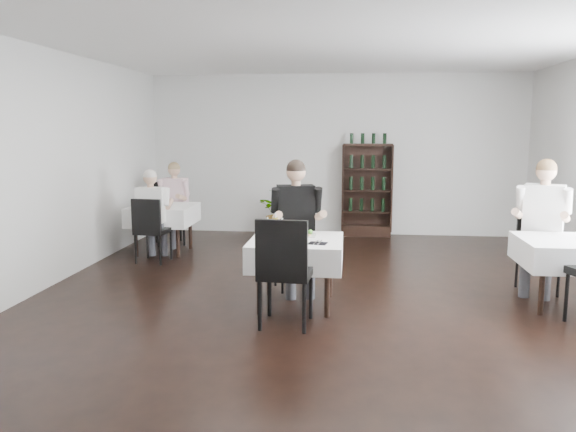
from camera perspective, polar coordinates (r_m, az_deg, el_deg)
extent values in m
plane|color=black|center=(6.47, 3.52, -9.11)|extent=(9.00, 9.00, 0.00)
plane|color=white|center=(6.23, 3.80, 18.13)|extent=(9.00, 9.00, 0.00)
plane|color=silver|center=(10.66, 4.83, 6.20)|extent=(7.00, 0.00, 7.00)
plane|color=silver|center=(1.75, -3.55, -7.78)|extent=(7.00, 0.00, 7.00)
plane|color=silver|center=(7.24, -25.30, 4.10)|extent=(0.00, 9.00, 9.00)
cube|color=black|center=(10.64, 7.94, -1.45)|extent=(0.90, 0.28, 0.20)
cylinder|color=black|center=(6.09, -2.93, -6.78)|extent=(0.06, 0.06, 0.71)
cylinder|color=black|center=(6.78, -1.93, -5.12)|extent=(0.06, 0.06, 0.71)
cylinder|color=black|center=(6.02, 4.00, -6.98)|extent=(0.06, 0.06, 0.71)
cylinder|color=black|center=(6.72, 4.27, -5.28)|extent=(0.06, 0.06, 0.71)
cube|color=black|center=(6.30, 0.86, -2.71)|extent=(0.85, 0.85, 0.04)
cube|color=white|center=(6.33, 0.86, -3.69)|extent=(1.03, 1.03, 0.30)
cylinder|color=black|center=(9.10, -15.23, -1.82)|extent=(0.06, 0.06, 0.71)
cylinder|color=black|center=(9.72, -13.76, -1.08)|extent=(0.06, 0.06, 0.71)
cylinder|color=black|center=(8.87, -11.14, -1.94)|extent=(0.06, 0.06, 0.71)
cylinder|color=black|center=(9.51, -9.91, -1.18)|extent=(0.06, 0.06, 0.71)
cube|color=black|center=(9.24, -12.59, 0.80)|extent=(0.80, 0.80, 0.04)
cube|color=white|center=(9.25, -12.56, 0.12)|extent=(0.98, 0.98, 0.30)
cylinder|color=black|center=(6.65, 24.41, -6.22)|extent=(0.06, 0.06, 0.71)
cylinder|color=black|center=(7.28, 22.78, -4.85)|extent=(0.06, 0.06, 0.71)
cube|color=black|center=(7.00, 26.41, -2.49)|extent=(0.80, 0.80, 0.04)
cube|color=white|center=(7.02, 26.35, -3.37)|extent=(0.98, 0.98, 0.30)
imported|color=#29591E|center=(10.47, -0.59, 0.37)|extent=(1.01, 0.96, 0.89)
cylinder|color=black|center=(6.88, -0.58, -6.28)|extent=(0.03, 0.03, 0.40)
cylinder|color=black|center=(7.20, -1.29, -5.59)|extent=(0.03, 0.03, 0.40)
cylinder|color=black|center=(6.97, 2.17, -6.08)|extent=(0.03, 0.03, 0.40)
cylinder|color=black|center=(7.29, 1.34, -5.40)|extent=(0.03, 0.03, 0.40)
cube|color=black|center=(7.03, 0.41, -4.06)|extent=(0.52, 0.52, 0.06)
cube|color=black|center=(7.15, 0.02, -1.94)|extent=(0.38, 0.19, 0.43)
cylinder|color=black|center=(5.98, 2.33, -8.03)|extent=(0.04, 0.04, 0.51)
cylinder|color=black|center=(5.56, 1.65, -9.35)|extent=(0.04, 0.04, 0.51)
cylinder|color=black|center=(6.06, -1.89, -7.80)|extent=(0.04, 0.04, 0.51)
cylinder|color=black|center=(5.65, -2.90, -9.08)|extent=(0.04, 0.04, 0.51)
cube|color=black|center=(5.73, -0.20, -5.77)|extent=(0.55, 0.55, 0.08)
cube|color=black|center=(5.43, -0.68, -3.31)|extent=(0.52, 0.10, 0.56)
cylinder|color=black|center=(9.75, -13.00, -1.69)|extent=(0.04, 0.04, 0.49)
cylinder|color=black|center=(10.16, -13.24, -1.27)|extent=(0.04, 0.04, 0.49)
cylinder|color=black|center=(9.79, -10.52, -1.56)|extent=(0.04, 0.04, 0.49)
cylinder|color=black|center=(10.21, -10.86, -1.14)|extent=(0.04, 0.04, 0.49)
cube|color=black|center=(9.93, -11.96, 0.16)|extent=(0.65, 0.65, 0.07)
cube|color=black|center=(10.11, -12.16, 1.95)|extent=(0.47, 0.25, 0.53)
cylinder|color=black|center=(8.81, -11.82, -2.92)|extent=(0.03, 0.03, 0.45)
cylinder|color=black|center=(8.46, -12.87, -3.44)|extent=(0.03, 0.03, 0.45)
cylinder|color=black|center=(8.97, -14.10, -2.79)|extent=(0.03, 0.03, 0.45)
cylinder|color=black|center=(8.63, -15.22, -3.29)|extent=(0.03, 0.03, 0.45)
cube|color=black|center=(8.66, -13.56, -1.47)|extent=(0.49, 0.49, 0.07)
cube|color=black|center=(8.44, -14.21, 0.04)|extent=(0.45, 0.09, 0.49)
cylinder|color=black|center=(7.34, 22.93, -5.83)|extent=(0.03, 0.03, 0.44)
cylinder|color=black|center=(7.70, 22.21, -5.12)|extent=(0.03, 0.03, 0.44)
cylinder|color=black|center=(7.45, 25.79, -5.81)|extent=(0.03, 0.03, 0.44)
cylinder|color=black|center=(7.81, 24.95, -5.12)|extent=(0.03, 0.03, 0.44)
cube|color=black|center=(7.52, 24.09, -3.63)|extent=(0.45, 0.45, 0.07)
cube|color=black|center=(7.66, 23.81, -1.42)|extent=(0.44, 0.06, 0.48)
cylinder|color=black|center=(6.57, 26.43, -7.39)|extent=(0.04, 0.04, 0.52)
cube|color=#3A3B41|center=(6.74, 0.08, -2.81)|extent=(0.26, 0.50, 0.16)
cylinder|color=#3A3B41|center=(6.63, 0.29, -6.17)|extent=(0.12, 0.12, 0.55)
cube|color=#3A3B41|center=(6.77, 1.97, -2.76)|extent=(0.26, 0.50, 0.16)
cylinder|color=#3A3B41|center=(6.66, 2.22, -6.10)|extent=(0.12, 0.12, 0.55)
cube|color=black|center=(6.90, 0.79, 0.59)|extent=(0.50, 0.34, 0.62)
cylinder|color=tan|center=(6.57, -1.09, -0.02)|extent=(0.17, 0.36, 0.17)
cylinder|color=tan|center=(6.65, 3.35, 0.06)|extent=(0.17, 0.36, 0.17)
sphere|color=tan|center=(6.82, 0.82, 4.49)|extent=(0.24, 0.24, 0.24)
sphere|color=black|center=(6.82, 0.82, 4.77)|extent=(0.24, 0.24, 0.24)
cube|color=#3A3B41|center=(9.76, -12.30, 0.19)|extent=(0.19, 0.43, 0.14)
cylinder|color=#3A3B41|center=(9.65, -12.71, -1.80)|extent=(0.11, 0.11, 0.49)
cube|color=#3A3B41|center=(9.67, -11.25, 0.15)|extent=(0.19, 0.43, 0.14)
cylinder|color=#3A3B41|center=(9.56, -11.64, -1.86)|extent=(0.11, 0.11, 0.49)
cube|color=beige|center=(9.84, -11.37, 2.22)|extent=(0.42, 0.27, 0.55)
cylinder|color=tan|center=(9.70, -13.25, 1.94)|extent=(0.12, 0.32, 0.15)
cylinder|color=tan|center=(9.50, -10.80, 1.88)|extent=(0.12, 0.32, 0.15)
sphere|color=tan|center=(9.78, -11.49, 4.62)|extent=(0.21, 0.21, 0.21)
sphere|color=olive|center=(9.78, -11.50, 4.80)|extent=(0.21, 0.21, 0.21)
cube|color=#3A3B41|center=(8.85, -12.80, -0.79)|extent=(0.18, 0.42, 0.14)
cylinder|color=#3A3B41|center=(9.07, -12.49, -2.50)|extent=(0.11, 0.11, 0.47)
cube|color=#3A3B41|center=(8.90, -14.01, -0.79)|extent=(0.18, 0.42, 0.14)
cylinder|color=#3A3B41|center=(9.12, -13.67, -2.49)|extent=(0.11, 0.11, 0.47)
cube|color=silver|center=(8.65, -13.77, 1.09)|extent=(0.41, 0.25, 0.53)
cylinder|color=tan|center=(8.86, -11.96, 1.20)|extent=(0.11, 0.31, 0.15)
cylinder|color=tan|center=(8.96, -14.74, 1.19)|extent=(0.11, 0.31, 0.15)
sphere|color=tan|center=(8.63, -13.83, 3.78)|extent=(0.20, 0.20, 0.20)
sphere|color=beige|center=(8.62, -13.84, 3.97)|extent=(0.20, 0.20, 0.20)
cube|color=#3A3B41|center=(7.41, 23.31, -2.45)|extent=(0.34, 0.50, 0.16)
cylinder|color=#3A3B41|center=(7.29, 22.94, -5.48)|extent=(0.12, 0.12, 0.56)
cube|color=#3A3B41|center=(7.39, 25.06, -2.59)|extent=(0.34, 0.50, 0.16)
cylinder|color=#3A3B41|center=(7.26, 24.72, -5.64)|extent=(0.12, 0.12, 0.56)
cube|color=silver|center=(7.55, 24.54, 0.56)|extent=(0.52, 0.41, 0.62)
cylinder|color=tan|center=(7.28, 22.25, 0.24)|extent=(0.22, 0.36, 0.18)
cylinder|color=tan|center=(7.23, 26.33, -0.08)|extent=(0.22, 0.36, 0.18)
sphere|color=tan|center=(7.48, 24.76, 4.14)|extent=(0.24, 0.24, 0.24)
sphere|color=brown|center=(7.48, 24.78, 4.40)|extent=(0.24, 0.24, 0.24)
cube|color=white|center=(6.47, 1.79, -1.98)|extent=(0.23, 0.23, 0.02)
cube|color=#5C311A|center=(6.45, 1.54, -1.84)|extent=(0.10, 0.09, 0.02)
sphere|color=#387920|center=(6.49, 2.30, -1.63)|extent=(0.05, 0.05, 0.05)
cube|color=olive|center=(6.41, 1.92, -1.94)|extent=(0.10, 0.08, 0.02)
cube|color=white|center=(6.11, 0.36, -2.62)|extent=(0.26, 0.26, 0.02)
cube|color=#5C311A|center=(6.09, 0.09, -2.47)|extent=(0.09, 0.07, 0.02)
sphere|color=#387920|center=(6.14, 0.89, -2.24)|extent=(0.05, 0.05, 0.05)
cube|color=olive|center=(6.06, 0.47, -2.57)|extent=(0.10, 0.09, 0.02)
cone|color=black|center=(6.24, -2.08, -1.50)|extent=(0.06, 0.06, 0.20)
cylinder|color=silver|center=(6.22, -2.09, -0.34)|extent=(0.02, 0.02, 0.05)
cone|color=gold|center=(6.38, -1.28, -1.18)|extent=(0.07, 0.07, 0.23)
cylinder|color=silver|center=(6.36, -1.28, 0.08)|extent=(0.02, 0.02, 0.06)
cylinder|color=silver|center=(6.34, -0.61, -1.42)|extent=(0.06, 0.06, 0.18)
cylinder|color=red|center=(6.34, -0.61, -1.55)|extent=(0.06, 0.06, 0.05)
cylinder|color=silver|center=(6.32, -0.61, -0.39)|extent=(0.02, 0.02, 0.05)
cube|color=black|center=(6.05, 3.05, -2.78)|extent=(0.21, 0.18, 0.01)
cylinder|color=silver|center=(6.05, 2.85, -2.68)|extent=(0.05, 0.21, 0.01)
cylinder|color=silver|center=(6.05, 3.25, -2.69)|extent=(0.04, 0.21, 0.01)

